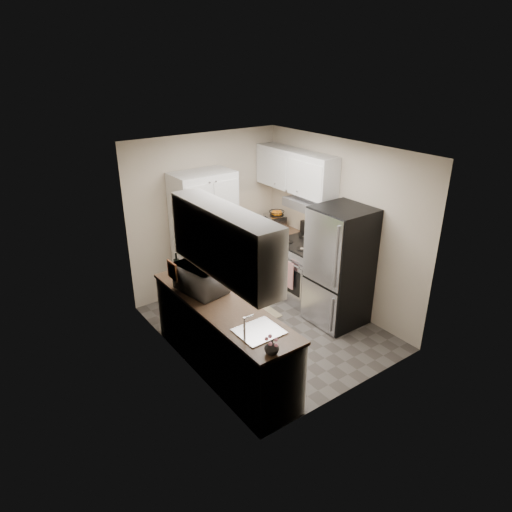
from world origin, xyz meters
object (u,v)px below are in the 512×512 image
at_px(pantry_cabinet, 205,237).
at_px(toaster_oven, 275,221).
at_px(microwave, 201,278).
at_px(electric_range, 302,270).
at_px(wine_bottle, 177,266).
at_px(refrigerator, 340,267).

distance_m(pantry_cabinet, toaster_oven, 1.29).
bearing_deg(microwave, electric_range, -88.41).
height_order(pantry_cabinet, wine_bottle, pantry_cabinet).
height_order(electric_range, microwave, microwave).
bearing_deg(pantry_cabinet, electric_range, -38.22).
relative_size(pantry_cabinet, electric_range, 1.77).
xyz_separation_m(wine_bottle, toaster_oven, (2.17, 0.73, -0.05)).
bearing_deg(wine_bottle, microwave, -83.49).
distance_m(electric_range, refrigerator, 0.88).
height_order(electric_range, refrigerator, refrigerator).
height_order(wine_bottle, toaster_oven, wine_bottle).
relative_size(pantry_cabinet, microwave, 3.27).
xyz_separation_m(refrigerator, toaster_oven, (0.15, 1.65, 0.17)).
distance_m(microwave, wine_bottle, 0.53).
bearing_deg(toaster_oven, pantry_cabinet, -170.33).
bearing_deg(refrigerator, microwave, 168.66).
bearing_deg(toaster_oven, electric_range, -84.76).
xyz_separation_m(pantry_cabinet, wine_bottle, (-0.88, -0.80, 0.07)).
xyz_separation_m(electric_range, microwave, (-1.99, -0.41, 0.61)).
distance_m(pantry_cabinet, wine_bottle, 1.19).
bearing_deg(microwave, toaster_oven, -69.13).
bearing_deg(electric_range, microwave, -168.43).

